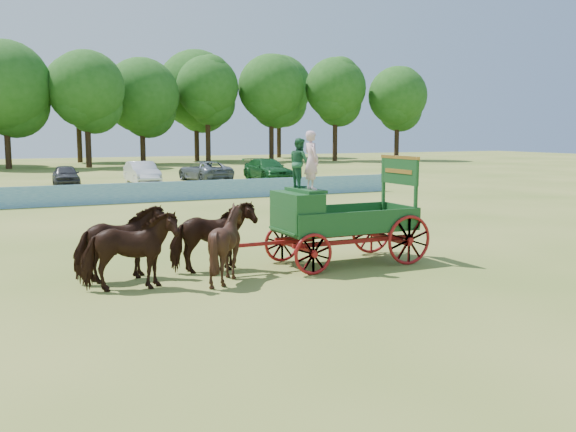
{
  "coord_description": "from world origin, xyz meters",
  "views": [
    {
      "loc": [
        -10.61,
        -15.43,
        3.68
      ],
      "look_at": [
        -2.81,
        0.88,
        1.3
      ],
      "focal_mm": 40.0,
      "sensor_mm": 36.0,
      "label": 1
    }
  ],
  "objects": [
    {
      "name": "horse_lead_left",
      "position": [
        -7.62,
        -0.67,
        0.93
      ],
      "size": [
        2.31,
        1.26,
        1.87
      ],
      "primitive_type": "imported",
      "rotation": [
        0.0,
        0.0,
        1.45
      ],
      "color": "black",
      "rests_on": "ground"
    },
    {
      "name": "ground",
      "position": [
        0.0,
        0.0,
        0.0
      ],
      "size": [
        160.0,
        160.0,
        0.0
      ],
      "primitive_type": "plane",
      "color": "#9C9546",
      "rests_on": "ground"
    },
    {
      "name": "horse_wheel_left",
      "position": [
        -5.22,
        -0.67,
        0.93
      ],
      "size": [
        1.93,
        1.78,
        1.87
      ],
      "primitive_type": "imported",
      "rotation": [
        0.0,
        0.0,
        1.74
      ],
      "color": "black",
      "rests_on": "ground"
    },
    {
      "name": "farm_dray",
      "position": [
        -2.23,
        -0.11,
        1.56
      ],
      "size": [
        6.0,
        2.0,
        3.7
      ],
      "color": "maroon",
      "rests_on": "ground"
    },
    {
      "name": "horse_lead_right",
      "position": [
        -7.62,
        0.43,
        0.93
      ],
      "size": [
        2.38,
        1.48,
        1.87
      ],
      "primitive_type": "imported",
      "rotation": [
        0.0,
        0.0,
        1.8
      ],
      "color": "black",
      "rests_on": "ground"
    },
    {
      "name": "parked_cars",
      "position": [
        -7.44,
        29.85,
        0.79
      ],
      "size": [
        37.5,
        7.35,
        1.63
      ],
      "color": "silver",
      "rests_on": "ground"
    },
    {
      "name": "treeline",
      "position": [
        -4.63,
        59.65,
        9.18
      ],
      "size": [
        89.99,
        23.27,
        14.85
      ],
      "color": "#382314",
      "rests_on": "ground"
    },
    {
      "name": "horse_wheel_right",
      "position": [
        -5.22,
        0.43,
        0.93
      ],
      "size": [
        2.22,
        1.03,
        1.87
      ],
      "primitive_type": "imported",
      "rotation": [
        0.0,
        0.0,
        1.58
      ],
      "color": "black",
      "rests_on": "ground"
    },
    {
      "name": "sponsor_banner",
      "position": [
        -1.0,
        18.0,
        0.53
      ],
      "size": [
        26.0,
        0.08,
        1.05
      ],
      "primitive_type": "cube",
      "color": "#1E68A5",
      "rests_on": "ground"
    }
  ]
}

